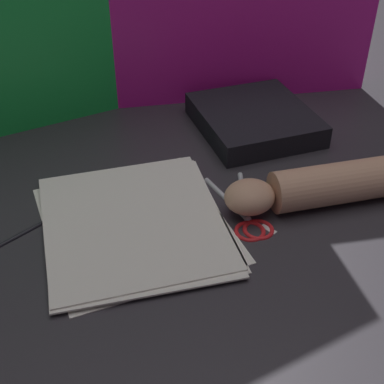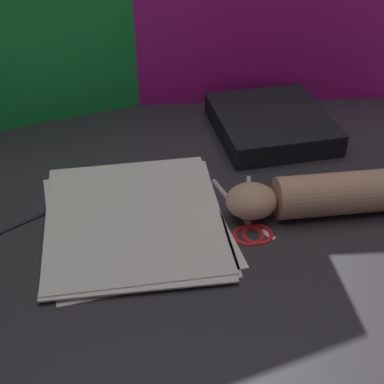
{
  "view_description": "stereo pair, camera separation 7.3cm",
  "coord_description": "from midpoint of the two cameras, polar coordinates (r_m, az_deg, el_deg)",
  "views": [
    {
      "loc": [
        -0.22,
        -0.64,
        0.54
      ],
      "look_at": [
        -0.03,
        -0.01,
        0.06
      ],
      "focal_mm": 50.0,
      "sensor_mm": 36.0,
      "label": 1
    },
    {
      "loc": [
        -0.15,
        -0.65,
        0.54
      ],
      "look_at": [
        -0.03,
        -0.01,
        0.06
      ],
      "focal_mm": 50.0,
      "sensor_mm": 36.0,
      "label": 2
    }
  ],
  "objects": [
    {
      "name": "ground_plane",
      "position": [
        0.86,
        -0.79,
        -2.49
      ],
      "size": [
        6.0,
        6.0,
        0.0
      ],
      "primitive_type": "plane",
      "color": "#2D2B30"
    },
    {
      "name": "hand_forearm",
      "position": [
        0.88,
        10.98,
        0.51
      ],
      "size": [
        0.31,
        0.09,
        0.07
      ],
      "color": "tan",
      "rests_on": "ground_plane"
    },
    {
      "name": "pen",
      "position": [
        0.88,
        -20.01,
        -4.14
      ],
      "size": [
        0.11,
        0.06,
        0.01
      ],
      "color": "black",
      "rests_on": "ground_plane"
    },
    {
      "name": "paper_scrap_near",
      "position": [
        0.84,
        5.73,
        -4.02
      ],
      "size": [
        0.02,
        0.03,
        0.0
      ],
      "color": "white",
      "rests_on": "ground_plane"
    },
    {
      "name": "book_closed",
      "position": [
        1.09,
        4.72,
        7.66
      ],
      "size": [
        0.22,
        0.24,
        0.04
      ],
      "color": "black",
      "rests_on": "ground_plane"
    },
    {
      "name": "paper_scrap_mid",
      "position": [
        0.8,
        0.9,
        -6.28
      ],
      "size": [
        0.03,
        0.03,
        0.0
      ],
      "color": "white",
      "rests_on": "ground_plane"
    },
    {
      "name": "backdrop_panel_center",
      "position": [
        1.14,
        1.36,
        18.93
      ],
      "size": [
        0.67,
        0.1,
        0.4
      ],
      "color": "#D81E9E",
      "rests_on": "ground_plane"
    },
    {
      "name": "scissors",
      "position": [
        0.86,
        3.44,
        -2.6
      ],
      "size": [
        0.08,
        0.18,
        0.01
      ],
      "color": "silver",
      "rests_on": "ground_plane"
    },
    {
      "name": "paper_stack",
      "position": [
        0.85,
        -8.59,
        -3.3
      ],
      "size": [
        0.3,
        0.33,
        0.01
      ],
      "color": "white",
      "rests_on": "ground_plane"
    },
    {
      "name": "paper_scrap_far",
      "position": [
        0.77,
        0.25,
        -8.58
      ],
      "size": [
        0.03,
        0.03,
        0.0
      ],
      "color": "white",
      "rests_on": "ground_plane"
    }
  ]
}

